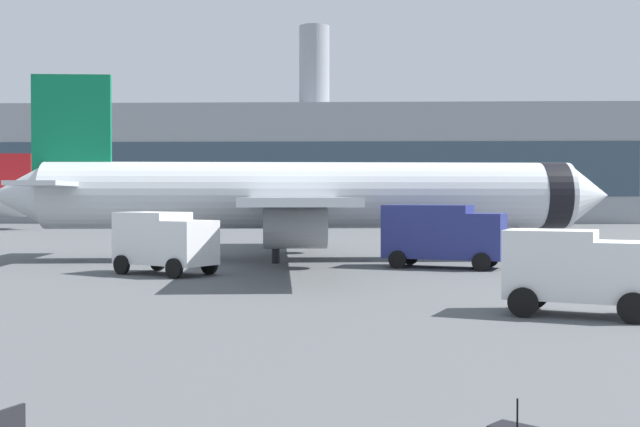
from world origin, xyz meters
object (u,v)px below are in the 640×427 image
(service_truck, at_px, (164,240))
(fuel_truck, at_px, (443,233))
(cargo_van, at_px, (578,268))
(airplane_at_gate, at_px, (307,196))
(safety_cone_near, at_px, (451,249))
(safety_cone_mid, at_px, (514,267))

(service_truck, bearing_deg, fuel_truck, 16.05)
(service_truck, xyz_separation_m, cargo_van, (15.51, -12.39, -0.16))
(service_truck, distance_m, fuel_truck, 13.92)
(service_truck, distance_m, cargo_van, 19.85)
(airplane_at_gate, distance_m, fuel_truck, 8.91)
(airplane_at_gate, relative_size, safety_cone_near, 60.19)
(cargo_van, bearing_deg, airplane_at_gate, 113.66)
(cargo_van, height_order, safety_cone_mid, cargo_van)
(cargo_van, xyz_separation_m, safety_cone_mid, (0.67, 12.40, -1.06))
(airplane_at_gate, xyz_separation_m, fuel_truck, (7.16, -4.96, -1.88))
(fuel_truck, height_order, safety_cone_near, fuel_truck)
(fuel_truck, relative_size, safety_cone_mid, 8.27)
(fuel_truck, bearing_deg, cargo_van, -82.54)
(safety_cone_mid, bearing_deg, cargo_van, -93.10)
(service_truck, xyz_separation_m, safety_cone_mid, (16.18, 0.01, -1.22))
(cargo_van, distance_m, safety_cone_mid, 12.46)
(fuel_truck, distance_m, safety_cone_near, 10.72)
(service_truck, bearing_deg, safety_cone_mid, 0.03)
(airplane_at_gate, xyz_separation_m, service_truck, (-6.22, -8.81, -2.05))
(airplane_at_gate, height_order, cargo_van, airplane_at_gate)
(airplane_at_gate, relative_size, safety_cone_mid, 45.81)
(safety_cone_mid, bearing_deg, service_truck, -179.97)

